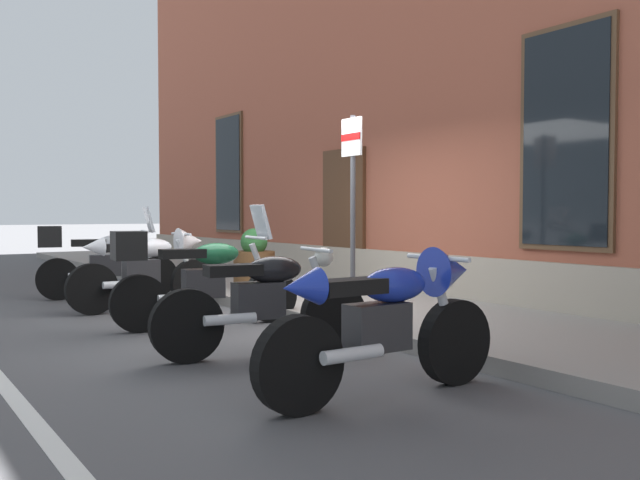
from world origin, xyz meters
The scene contains 10 objects.
ground_plane centered at (0.00, 0.00, 0.00)m, with size 140.00×140.00×0.00m, color #4C4C4F.
sidewalk centered at (0.00, 1.25, 0.07)m, with size 26.97×2.50×0.14m, color gray.
brick_pub_facade centered at (0.00, 5.75, 3.55)m, with size 20.97×6.60×7.11m.
motorcycle_silver_touring centered at (-3.27, -1.13, 0.57)m, with size 0.77×2.01×1.36m.
motorcycle_white_sport centered at (-1.65, -0.95, 0.58)m, with size 0.62×2.00×1.06m.
motorcycle_green_touring centered at (-0.04, -1.01, 0.57)m, with size 0.69×2.11×1.36m.
motorcycle_black_naked centered at (1.64, -1.09, 0.48)m, with size 0.62×2.01×0.95m.
motorcycle_blue_sport centered at (3.30, -1.04, 0.56)m, with size 0.62×1.99×1.02m.
parking_sign centered at (0.50, 0.71, 1.61)m, with size 0.36×0.07×2.25m.
barrel_planter centered at (-2.01, 0.76, 0.51)m, with size 0.64×0.64×0.89m.
Camera 1 is at (6.86, -4.02, 1.26)m, focal length 38.09 mm.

